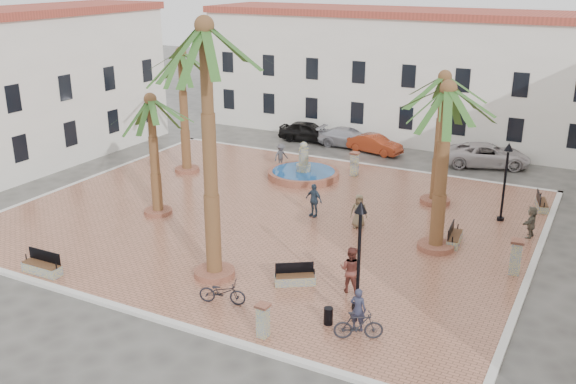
% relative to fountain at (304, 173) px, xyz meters
% --- Properties ---
extents(ground, '(120.00, 120.00, 0.00)m').
position_rel_fountain_xyz_m(ground, '(1.34, -6.51, -0.46)').
color(ground, '#56544F').
rests_on(ground, ground).
extents(plaza, '(26.00, 22.00, 0.15)m').
position_rel_fountain_xyz_m(plaza, '(1.34, -6.51, -0.38)').
color(plaza, '#AC6B50').
rests_on(plaza, ground).
extents(kerb_n, '(26.30, 0.30, 0.16)m').
position_rel_fountain_xyz_m(kerb_n, '(1.34, 4.49, -0.38)').
color(kerb_n, silver).
rests_on(kerb_n, ground).
extents(kerb_s, '(26.30, 0.30, 0.16)m').
position_rel_fountain_xyz_m(kerb_s, '(1.34, -17.51, -0.38)').
color(kerb_s, silver).
rests_on(kerb_s, ground).
extents(kerb_e, '(0.30, 22.30, 0.16)m').
position_rel_fountain_xyz_m(kerb_e, '(14.34, -6.51, -0.38)').
color(kerb_e, silver).
rests_on(kerb_e, ground).
extents(kerb_w, '(0.30, 22.30, 0.16)m').
position_rel_fountain_xyz_m(kerb_w, '(-11.66, -6.51, -0.38)').
color(kerb_w, silver).
rests_on(kerb_w, ground).
extents(building_north, '(30.40, 7.40, 9.50)m').
position_rel_fountain_xyz_m(building_north, '(1.34, 13.48, 4.31)').
color(building_north, white).
rests_on(building_north, ground).
extents(building_west, '(6.40, 24.40, 10.00)m').
position_rel_fountain_xyz_m(building_west, '(-17.65, -6.51, 4.56)').
color(building_west, white).
rests_on(building_west, ground).
extents(fountain, '(4.38, 4.38, 2.26)m').
position_rel_fountain_xyz_m(fountain, '(0.00, 0.00, 0.00)').
color(fountain, '#A05B44').
rests_on(fountain, plaza).
extents(palm_nw, '(5.04, 5.04, 7.79)m').
position_rel_fountain_xyz_m(palm_nw, '(-7.12, -2.31, 6.30)').
color(palm_nw, '#A05B44').
rests_on(palm_nw, plaza).
extents(palm_sw, '(4.76, 4.76, 6.40)m').
position_rel_fountain_xyz_m(palm_sw, '(-4.06, -9.04, 5.00)').
color(palm_sw, '#A05B44').
rests_on(palm_sw, plaza).
extents(palm_s, '(5.58, 5.58, 10.62)m').
position_rel_fountain_xyz_m(palm_s, '(2.62, -13.67, 8.90)').
color(palm_s, '#A05B44').
rests_on(palm_s, plaza).
extents(palm_e, '(5.44, 5.44, 7.80)m').
position_rel_fountain_xyz_m(palm_e, '(10.10, -6.67, 6.23)').
color(palm_e, '#A05B44').
rests_on(palm_e, plaza).
extents(palm_ne, '(5.36, 5.36, 7.28)m').
position_rel_fountain_xyz_m(palm_ne, '(8.40, -0.64, 5.75)').
color(palm_ne, '#A05B44').
rests_on(palm_ne, plaza).
extents(bench_s, '(1.86, 0.59, 0.98)m').
position_rel_fountain_xyz_m(bench_s, '(-3.96, -16.89, -0.03)').
color(bench_s, gray).
rests_on(bench_s, plaza).
extents(bench_se, '(1.68, 1.35, 0.88)m').
position_rel_fountain_xyz_m(bench_se, '(5.96, -12.80, -0.06)').
color(bench_se, gray).
rests_on(bench_se, plaza).
extents(bench_e, '(0.68, 1.76, 0.91)m').
position_rel_fountain_xyz_m(bench_e, '(10.72, -5.68, -0.05)').
color(bench_e, gray).
rests_on(bench_e, plaza).
extents(bench_ne, '(0.89, 1.75, 0.89)m').
position_rel_fountain_xyz_m(bench_ne, '(13.72, 1.04, -0.06)').
color(bench_ne, gray).
rests_on(bench_ne, plaza).
extents(lamppost_s, '(0.48, 0.48, 4.37)m').
position_rel_fountain_xyz_m(lamppost_s, '(8.98, -13.52, 2.66)').
color(lamppost_s, black).
rests_on(lamppost_s, plaza).
extents(lamppost_e, '(0.45, 0.45, 4.10)m').
position_rel_fountain_xyz_m(lamppost_e, '(12.10, -1.66, 2.47)').
color(lamppost_e, black).
rests_on(lamppost_e, plaza).
extents(bollard_se, '(0.48, 0.48, 1.27)m').
position_rel_fountain_xyz_m(bollard_se, '(6.78, -16.83, 0.35)').
color(bollard_se, gray).
rests_on(bollard_se, plaza).
extents(bollard_n, '(0.54, 0.54, 1.50)m').
position_rel_fountain_xyz_m(bollard_n, '(2.63, 1.80, 0.47)').
color(bollard_n, gray).
rests_on(bollard_n, plaza).
extents(bollard_e, '(0.61, 0.61, 1.55)m').
position_rel_fountain_xyz_m(bollard_e, '(13.74, -7.65, 0.49)').
color(bollard_e, gray).
rests_on(bollard_e, plaza).
extents(litter_bin, '(0.34, 0.34, 0.66)m').
position_rel_fountain_xyz_m(litter_bin, '(8.45, -14.99, 0.02)').
color(litter_bin, black).
rests_on(litter_bin, plaza).
extents(cyclist_a, '(0.62, 0.42, 1.64)m').
position_rel_fountain_xyz_m(cyclist_a, '(9.53, -14.86, 0.51)').
color(cyclist_a, '#2A2C42').
rests_on(cyclist_a, plaza).
extents(bicycle_a, '(1.96, 1.13, 0.97)m').
position_rel_fountain_xyz_m(bicycle_a, '(4.22, -15.51, 0.18)').
color(bicycle_a, black).
rests_on(bicycle_a, plaza).
extents(cyclist_b, '(0.95, 0.74, 1.93)m').
position_rel_fountain_xyz_m(cyclist_b, '(8.21, -12.32, 0.66)').
color(cyclist_b, brown).
rests_on(cyclist_b, plaza).
extents(bicycle_b, '(1.77, 1.23, 1.05)m').
position_rel_fountain_xyz_m(bicycle_b, '(9.78, -15.40, 0.22)').
color(bicycle_b, black).
rests_on(bicycle_b, plaza).
extents(pedestrian_fountain_a, '(0.98, 0.82, 1.72)m').
position_rel_fountain_xyz_m(pedestrian_fountain_a, '(5.99, -5.92, 0.55)').
color(pedestrian_fountain_a, '#786649').
rests_on(pedestrian_fountain_a, plaza).
extents(pedestrian_fountain_b, '(1.11, 0.67, 1.77)m').
position_rel_fountain_xyz_m(pedestrian_fountain_b, '(3.35, -5.58, 0.57)').
color(pedestrian_fountain_b, '#2D3E50').
rests_on(pedestrian_fountain_b, plaza).
extents(pedestrian_north, '(0.96, 1.18, 1.59)m').
position_rel_fountain_xyz_m(pedestrian_north, '(-2.21, 1.18, 0.49)').
color(pedestrian_north, '#444448').
rests_on(pedestrian_north, plaza).
extents(pedestrian_east, '(0.66, 1.50, 1.56)m').
position_rel_fountain_xyz_m(pedestrian_east, '(13.74, -3.22, 0.47)').
color(pedestrian_east, '#635B4C').
rests_on(pedestrian_east, plaza).
extents(car_black, '(4.56, 2.23, 1.50)m').
position_rel_fountain_xyz_m(car_black, '(-3.82, 8.47, 0.29)').
color(car_black, black).
rests_on(car_black, ground).
extents(car_red, '(4.11, 2.06, 1.29)m').
position_rel_fountain_xyz_m(car_red, '(1.78, 7.71, 0.19)').
color(car_red, maroon).
rests_on(car_red, ground).
extents(car_silver, '(4.70, 2.05, 1.34)m').
position_rel_fountain_xyz_m(car_silver, '(-0.49, 8.45, 0.21)').
color(car_silver, '#B4B4BD').
rests_on(car_silver, ground).
extents(car_white, '(5.96, 4.15, 1.51)m').
position_rel_fountain_xyz_m(car_white, '(9.42, 8.19, 0.30)').
color(car_white, beige).
rests_on(car_white, ground).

